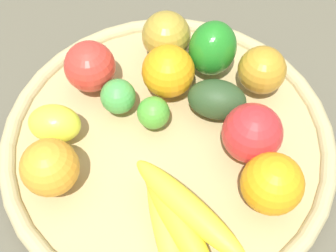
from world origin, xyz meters
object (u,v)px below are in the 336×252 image
Objects in this scene: orange_1 at (168,71)px; lime_1 at (118,96)px; apple_0 at (262,70)px; orange_2 at (272,184)px; avocado at (217,99)px; apple_3 at (90,67)px; orange_0 at (49,165)px; apple_2 at (252,133)px; apple_1 at (166,36)px; lime_0 at (153,113)px; bell_pepper at (213,48)px; banana_bunch at (178,219)px; lemon_0 at (55,124)px.

lime_1 is at bearing 89.97° from orange_1.
orange_2 is at bearing 150.94° from apple_0.
apple_3 is at bearing 47.67° from avocado.
orange_0 is 0.26m from apple_2.
lime_1 is 0.68× the size of apple_1.
orange_0 reaches higher than apple_0.
orange_2 reaches higher than lime_0.
bell_pepper is at bearing -9.54° from apple_2.
orange_1 is 1.03× the size of apple_1.
orange_1 is at bearing 31.79° from avocado.
orange_1 is (-0.01, 0.07, -0.00)m from bell_pepper.
orange_0 is (0.13, 0.11, 0.01)m from banana_bunch.
avocado is 0.14m from lime_1.
apple_0 is (0.16, -0.09, -0.00)m from orange_2.
orange_1 reaches higher than orange_0.
orange_1 reaches higher than avocado.
apple_0 is at bearing 98.31° from bell_pepper.
apple_0 is at bearing -87.63° from orange_0.
orange_1 is 0.17m from lemon_0.
apple_3 is (0.27, 0.13, -0.00)m from orange_2.
orange_0 is (-0.07, 0.20, -0.00)m from orange_1.
apple_2 is (-0.09, -0.09, 0.02)m from lime_0.
apple_3 is (0.10, 0.05, 0.01)m from lime_0.
orange_0 is 1.47× the size of lime_1.
orange_2 is at bearing -135.16° from lemon_0.
avocado is at bearing -103.93° from lime_0.
avocado is (0.13, -0.13, -0.00)m from banana_bunch.
lime_1 is at bearing 42.20° from apple_2.
lime_1 is at bearing -86.68° from lemon_0.
orange_2 is 1.11× the size of apple_0.
apple_0 is at bearing -141.88° from apple_1.
lime_1 is 0.12m from apple_1.
orange_0 is 0.14m from lime_1.
bell_pepper reaches higher than apple_0.
orange_1 is at bearing 65.81° from apple_0.
orange_1 is 1.03× the size of orange_0.
bell_pepper is at bearing 37.32° from apple_0.
apple_3 is at bearing 62.60° from apple_0.
apple_3 is at bearing 2.03° from banana_bunch.
orange_0 reaches higher than avocado.
lime_0 is 0.56× the size of avocado.
orange_1 is 0.07m from apple_1.
banana_bunch is at bearing 177.52° from lime_1.
apple_2 is (-0.20, -0.14, 0.00)m from apple_3.
bell_pepper is at bearing -87.56° from lime_1.
lime_1 is at bearing 27.78° from orange_2.
bell_pepper reaches higher than avocado.
bell_pepper is at bearing -74.75° from orange_0.
lemon_0 is 0.97× the size of orange_0.
apple_3 is (0.06, 0.10, -0.00)m from orange_1.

